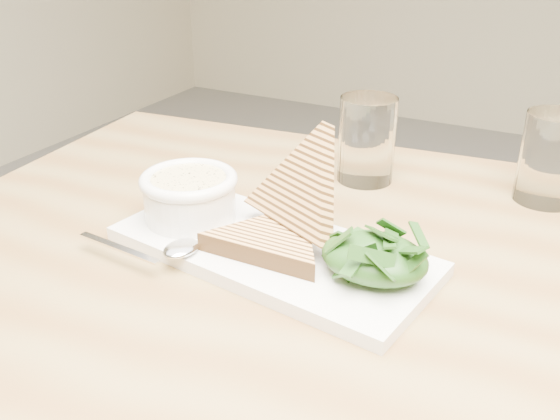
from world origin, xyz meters
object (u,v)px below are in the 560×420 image
at_px(table_top, 374,282).
at_px(glass_far, 551,158).
at_px(platter, 272,251).
at_px(soup_bowl, 190,202).
at_px(glass_near, 367,140).

height_order(table_top, glass_far, glass_far).
height_order(table_top, platter, platter).
height_order(platter, glass_far, glass_far).
xyz_separation_m(platter, soup_bowl, (-0.12, 0.01, 0.03)).
relative_size(soup_bowl, glass_far, 0.91).
distance_m(soup_bowl, glass_near, 0.28).
bearing_deg(glass_far, glass_near, -169.18).
relative_size(table_top, glass_near, 9.40).
bearing_deg(platter, table_top, 16.95).
bearing_deg(soup_bowl, table_top, 5.21).
distance_m(glass_near, glass_far, 0.24).
xyz_separation_m(platter, glass_near, (0.01, 0.26, 0.05)).
xyz_separation_m(soup_bowl, glass_near, (0.13, 0.24, 0.02)).
bearing_deg(soup_bowl, platter, -6.31).
bearing_deg(soup_bowl, glass_far, 37.87).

